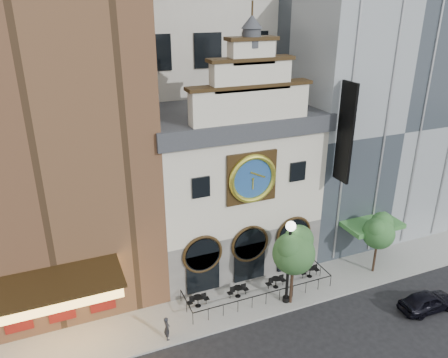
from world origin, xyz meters
TOP-DOWN VIEW (x-y plane):
  - ground at (0.00, 0.00)m, footprint 120.00×120.00m
  - sidewalk at (0.00, 2.50)m, footprint 44.00×5.00m
  - clock_building at (0.00, 7.82)m, footprint 12.60×8.78m
  - theater_building at (-13.00, 9.96)m, footprint 14.00×15.60m
  - retail_building at (12.99, 9.99)m, footprint 14.00×14.40m
  - cafe_railing at (0.00, 2.50)m, footprint 10.60×2.60m
  - bistro_0 at (-4.40, 2.79)m, footprint 1.58×0.68m
  - bistro_1 at (-1.44, 2.70)m, footprint 1.58×0.68m
  - bistro_2 at (1.55, 2.62)m, footprint 1.58×0.68m
  - bistro_3 at (4.56, 2.80)m, footprint 1.58×0.68m
  - car_right at (9.92, -3.34)m, footprint 4.12×1.77m
  - pedestrian at (-7.17, 0.61)m, footprint 0.40×0.60m
  - lamppost at (1.44, 0.95)m, footprint 1.89×1.17m
  - tree_left at (1.72, 0.78)m, footprint 2.95×2.84m
  - tree_right at (9.54, 1.59)m, footprint 2.49×2.40m

SIDE VIEW (x-z plane):
  - ground at x=0.00m, z-range 0.00..0.00m
  - sidewalk at x=0.00m, z-range 0.00..0.15m
  - cafe_railing at x=0.00m, z-range 0.15..1.05m
  - bistro_0 at x=-4.40m, z-range 0.16..1.06m
  - bistro_1 at x=-1.44m, z-range 0.16..1.06m
  - bistro_2 at x=1.55m, z-range 0.16..1.06m
  - bistro_3 at x=4.56m, z-range 0.16..1.06m
  - car_right at x=9.92m, z-range 0.00..1.38m
  - pedestrian at x=-7.17m, z-range 0.15..1.75m
  - tree_right at x=9.54m, z-range 1.27..6.07m
  - lamppost at x=1.44m, z-range 0.89..7.14m
  - tree_left at x=1.72m, z-range 1.48..7.16m
  - clock_building at x=0.00m, z-range -2.64..16.01m
  - retail_building at x=12.99m, z-range 0.14..20.14m
  - theater_building at x=-13.00m, z-range 0.10..25.10m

